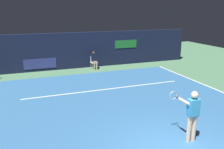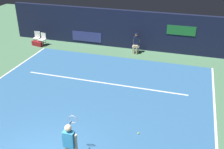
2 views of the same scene
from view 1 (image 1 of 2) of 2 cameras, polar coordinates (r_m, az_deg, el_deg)
The scene contains 8 objects.
ground_plane at distance 11.10m, azimuth 1.87°, elevation -6.69°, with size 34.07×34.07×0.00m, color #4C7A56.
court_surface at distance 11.10m, azimuth 1.87°, elevation -6.66°, with size 11.16×11.04×0.01m, color #336699.
line_sideline_left at distance 14.04m, azimuth 23.28°, elevation -3.13°, with size 0.10×11.04×0.01m, color white.
line_service at distance 12.79m, azimuth -1.41°, elevation -3.58°, with size 8.71×0.10×0.01m, color white.
back_wall at distance 17.56m, azimuth -7.28°, elevation 5.84°, with size 17.23×0.33×2.60m.
tennis_player at distance 8.03m, azimuth 18.75°, elevation -8.82°, with size 0.63×0.92×1.73m.
line_judge_on_chair at distance 17.11m, azimuth -4.32°, elevation 3.58°, with size 0.48×0.56×1.32m.
tennis_ball at distance 11.06m, azimuth 18.08°, elevation -7.31°, with size 0.07×0.07×0.07m, color #CCE033.
Camera 1 is at (-3.93, -4.99, 4.17)m, focal length 37.91 mm.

